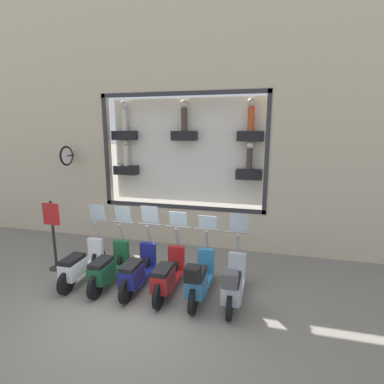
# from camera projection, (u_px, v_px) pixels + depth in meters

# --- Properties ---
(ground_plane) EXTENTS (120.00, 120.00, 0.00)m
(ground_plane) POSITION_uv_depth(u_px,v_px,m) (135.00, 306.00, 6.07)
(ground_plane) COLOR gray
(building_facade) EXTENTS (1.23, 36.00, 10.53)m
(building_facade) POSITION_uv_depth(u_px,v_px,m) (183.00, 62.00, 8.38)
(building_facade) COLOR beige
(building_facade) RESTS_ON ground_plane
(scooter_silver_0) EXTENTS (1.80, 0.60, 1.69)m
(scooter_silver_0) POSITION_uv_depth(u_px,v_px,m) (233.00, 283.00, 6.01)
(scooter_silver_0) COLOR black
(scooter_silver_0) RESTS_ON ground_plane
(scooter_teal_1) EXTENTS (1.81, 0.60, 1.59)m
(scooter_teal_1) POSITION_uv_depth(u_px,v_px,m) (199.00, 278.00, 6.19)
(scooter_teal_1) COLOR black
(scooter_teal_1) RESTS_ON ground_plane
(scooter_red_2) EXTENTS (1.81, 0.60, 1.63)m
(scooter_red_2) POSITION_uv_depth(u_px,v_px,m) (167.00, 275.00, 6.42)
(scooter_red_2) COLOR black
(scooter_red_2) RESTS_ON ground_plane
(scooter_navy_3) EXTENTS (1.81, 0.60, 1.73)m
(scooter_navy_3) POSITION_uv_depth(u_px,v_px,m) (137.00, 271.00, 6.60)
(scooter_navy_3) COLOR black
(scooter_navy_3) RESTS_ON ground_plane
(scooter_green_4) EXTENTS (1.81, 0.60, 1.68)m
(scooter_green_4) POSITION_uv_depth(u_px,v_px,m) (108.00, 267.00, 6.77)
(scooter_green_4) COLOR black
(scooter_green_4) RESTS_ON ground_plane
(scooter_white_5) EXTENTS (1.80, 0.60, 1.67)m
(scooter_white_5) POSITION_uv_depth(u_px,v_px,m) (81.00, 264.00, 6.94)
(scooter_white_5) COLOR black
(scooter_white_5) RESTS_ON ground_plane
(shop_sign_post) EXTENTS (0.36, 0.45, 1.78)m
(shop_sign_post) POSITION_uv_depth(u_px,v_px,m) (53.00, 233.00, 7.49)
(shop_sign_post) COLOR #232326
(shop_sign_post) RESTS_ON ground_plane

